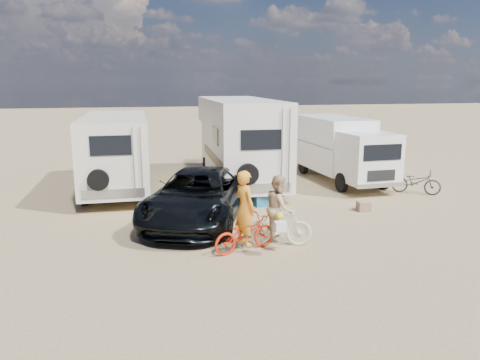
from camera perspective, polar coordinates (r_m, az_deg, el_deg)
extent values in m
plane|color=tan|center=(13.12, 8.31, -6.99)|extent=(140.00, 140.00, 0.00)
imported|color=black|center=(14.28, -5.20, -2.01)|extent=(4.57, 6.29, 1.59)
imported|color=red|center=(11.81, 0.60, -6.65)|extent=(1.88, 1.17, 0.93)
imported|color=beige|center=(12.23, 4.79, -5.72)|extent=(1.83, 0.94, 1.06)
imported|color=orange|center=(11.66, 0.60, -4.34)|extent=(0.67, 0.81, 1.92)
imported|color=tan|center=(12.13, 4.82, -4.24)|extent=(0.85, 0.98, 1.72)
imported|color=#272926|center=(19.03, 20.96, -0.20)|extent=(1.82, 1.60, 0.95)
cube|color=#24668E|center=(16.09, 2.61, -2.56)|extent=(0.55, 0.45, 0.39)
cube|color=#926D53|center=(16.03, 15.05, -3.15)|extent=(0.46, 0.46, 0.32)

